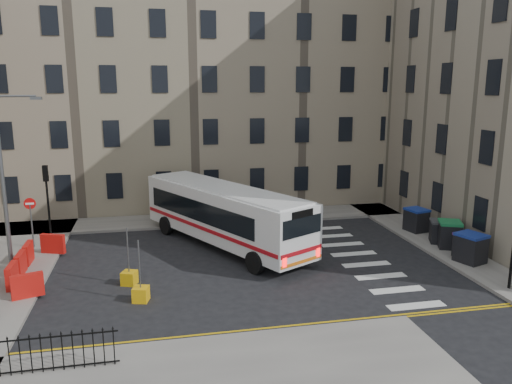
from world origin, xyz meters
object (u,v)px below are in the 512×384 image
object	(u,v)px
wheelie_bin_a	(471,248)
wheelie_bin_c	(449,234)
wheelie_bin_d	(439,231)
wheelie_bin_e	(416,220)
streetlamp	(2,179)
wheelie_bin_b	(466,247)
bus	(224,213)
bollard_chevron	(129,278)
bollard_yellow	(141,294)

from	to	relation	value
wheelie_bin_a	wheelie_bin_c	world-z (taller)	wheelie_bin_a
wheelie_bin_d	wheelie_bin_e	distance (m)	2.26
streetlamp	wheelie_bin_b	world-z (taller)	streetlamp
bus	bollard_chevron	distance (m)	6.81
wheelie_bin_d	wheelie_bin_e	xyz separation A→B (m)	(-0.12, 2.25, 0.06)
wheelie_bin_c	bollard_yellow	world-z (taller)	wheelie_bin_c
wheelie_bin_b	bollard_chevron	size ratio (longest dim) A/B	2.03
wheelie_bin_c	wheelie_bin_d	world-z (taller)	wheelie_bin_c
streetlamp	wheelie_bin_c	distance (m)	22.58
bollard_yellow	bollard_chevron	world-z (taller)	same
streetlamp	wheelie_bin_d	bearing A→B (deg)	-2.91
bus	wheelie_bin_c	bearing A→B (deg)	-42.99
wheelie_bin_b	wheelie_bin_d	xyz separation A→B (m)	(0.18, 2.68, 0.01)
bus	wheelie_bin_b	xyz separation A→B (m)	(11.43, -4.89, -1.10)
wheelie_bin_a	wheelie_bin_e	bearing A→B (deg)	69.20
wheelie_bin_d	streetlamp	bearing A→B (deg)	-159.73
wheelie_bin_b	wheelie_bin_e	size ratio (longest dim) A/B	0.85
streetlamp	bollard_chevron	size ratio (longest dim) A/B	13.57
wheelie_bin_a	wheelie_bin_c	xyz separation A→B (m)	(0.30, 2.26, -0.00)
wheelie_bin_d	bus	bearing A→B (deg)	-167.60
wheelie_bin_c	bollard_chevron	world-z (taller)	wheelie_bin_c
streetlamp	wheelie_bin_b	distance (m)	22.62
wheelie_bin_c	bollard_yellow	distance (m)	16.35
wheelie_bin_d	bollard_chevron	xyz separation A→B (m)	(-16.50, -2.26, -0.47)
bus	wheelie_bin_a	xyz separation A→B (m)	(11.35, -5.36, -0.99)
bollard_yellow	wheelie_bin_b	bearing A→B (deg)	5.35
streetlamp	bollard_chevron	world-z (taller)	streetlamp
wheelie_bin_d	bollard_yellow	bearing A→B (deg)	-142.22
bollard_chevron	wheelie_bin_c	bearing A→B (deg)	4.76
wheelie_bin_b	wheelie_bin_c	distance (m)	1.81
wheelie_bin_c	wheelie_bin_d	xyz separation A→B (m)	(-0.04, 0.89, -0.10)
wheelie_bin_a	bollard_yellow	size ratio (longest dim) A/B	2.66
wheelie_bin_b	bollard_yellow	world-z (taller)	wheelie_bin_b
wheelie_bin_d	bollard_chevron	world-z (taller)	wheelie_bin_d
bus	streetlamp	bearing A→B (deg)	157.74
streetlamp	bus	world-z (taller)	streetlamp
wheelie_bin_a	bollard_yellow	world-z (taller)	wheelie_bin_a
bus	bollard_chevron	world-z (taller)	bus
wheelie_bin_b	bollard_yellow	size ratio (longest dim) A/B	2.03
wheelie_bin_a	bollard_chevron	bearing A→B (deg)	157.50
wheelie_bin_a	wheelie_bin_c	size ratio (longest dim) A/B	0.97
bus	bollard_yellow	bearing A→B (deg)	-152.54
wheelie_bin_c	bollard_yellow	xyz separation A→B (m)	(-16.01, -3.27, -0.57)
wheelie_bin_c	wheelie_bin_d	bearing A→B (deg)	116.77
wheelie_bin_a	wheelie_bin_b	distance (m)	0.49
wheelie_bin_b	wheelie_bin_e	xyz separation A→B (m)	(0.06, 4.93, 0.07)
wheelie_bin_b	bollard_chevron	xyz separation A→B (m)	(-16.32, 0.41, -0.46)
wheelie_bin_c	bollard_yellow	size ratio (longest dim) A/B	2.73
wheelie_bin_e	bollard_yellow	distance (m)	17.10
streetlamp	bollard_yellow	bearing A→B (deg)	-40.41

